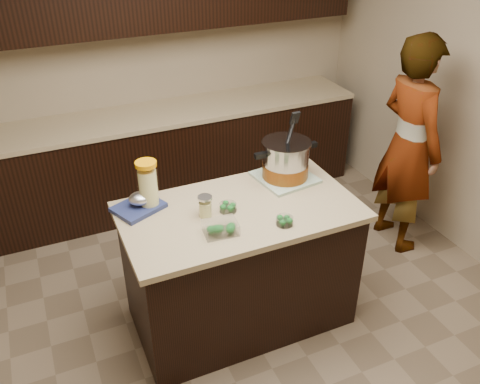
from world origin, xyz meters
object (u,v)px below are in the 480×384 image
object	(u,v)px
island	(240,266)
stock_pot	(286,162)
person	(409,146)
lemonade_pitcher	(148,187)

from	to	relation	value
island	stock_pot	world-z (taller)	stock_pot
person	lemonade_pitcher	bearing A→B (deg)	93.38
island	stock_pot	distance (m)	0.75
island	stock_pot	size ratio (longest dim) A/B	3.17
island	lemonade_pitcher	size ratio (longest dim) A/B	4.71
person	island	bearing A→B (deg)	102.70
island	stock_pot	xyz separation A→B (m)	(0.43, 0.22, 0.58)
lemonade_pitcher	island	bearing A→B (deg)	-25.63
lemonade_pitcher	person	size ratio (longest dim) A/B	0.18
island	person	xyz separation A→B (m)	(1.57, 0.33, 0.42)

